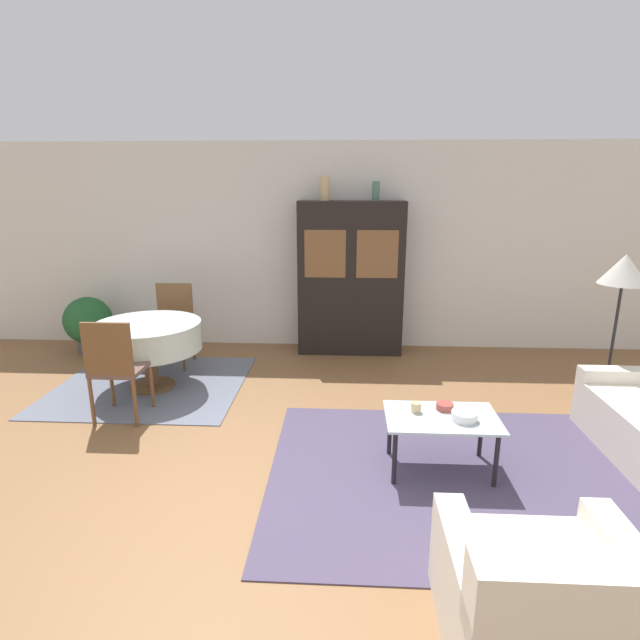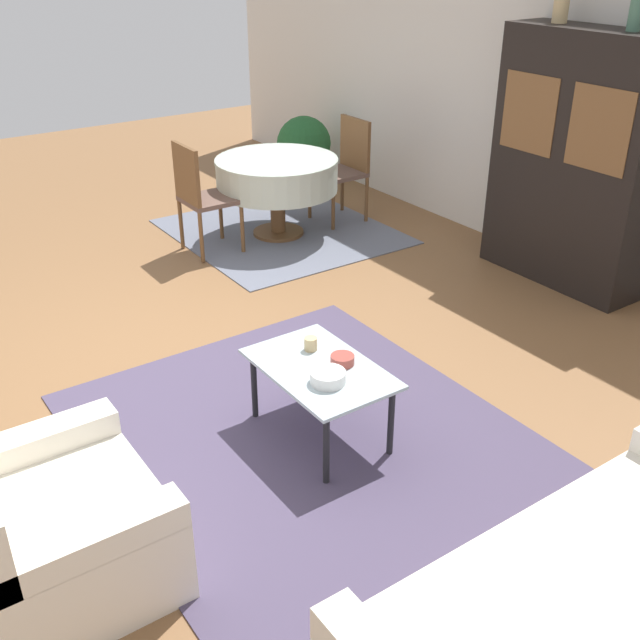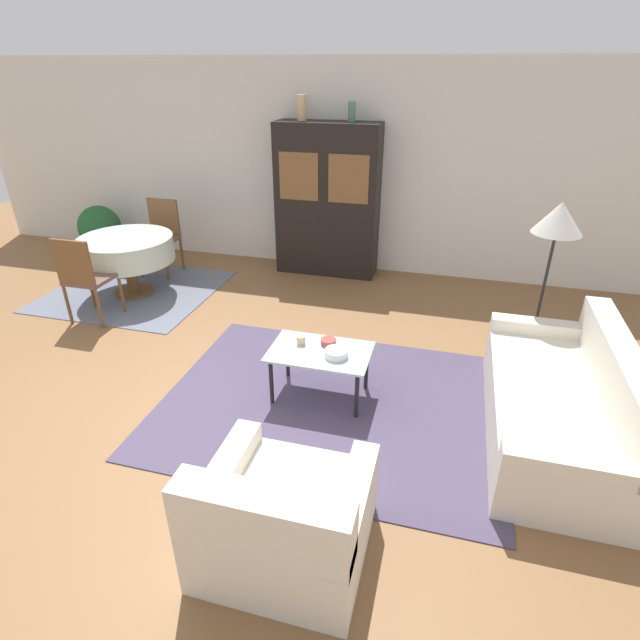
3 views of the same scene
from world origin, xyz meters
name	(u,v)px [view 1 (image 1 of 3)]	position (x,y,z in m)	size (l,w,h in m)	color
ground_plane	(281,501)	(0.00, 0.00, 0.00)	(14.00, 14.00, 0.00)	brown
wall_back	(314,247)	(0.00, 3.63, 1.35)	(10.00, 0.06, 2.70)	silver
area_rug	(456,476)	(1.30, 0.38, 0.01)	(2.86, 2.25, 0.01)	#4C425B
dining_rug	(151,385)	(-1.72, 2.02, 0.01)	(2.02, 1.86, 0.01)	slate
armchair	(551,608)	(1.39, -1.13, 0.29)	(0.93, 0.88, 0.78)	silver
coffee_table	(441,423)	(1.18, 0.47, 0.41)	(0.85, 0.55, 0.45)	black
display_cabinet	(351,278)	(0.49, 3.36, 0.99)	(1.34, 0.45, 1.97)	black
dining_table	(148,337)	(-1.68, 1.96, 0.58)	(1.13, 1.13, 0.73)	brown
dining_chair_near	(115,364)	(-1.68, 1.17, 0.56)	(0.44, 0.44, 0.98)	brown
dining_chair_far	(173,320)	(-1.68, 2.75, 0.56)	(0.44, 0.44, 0.98)	brown
floor_lamp	(624,276)	(3.03, 1.72, 1.34)	(0.44, 0.44, 1.54)	black
cup	(416,407)	(0.99, 0.54, 0.50)	(0.08, 0.08, 0.08)	tan
bowl	(464,416)	(1.33, 0.41, 0.49)	(0.19, 0.19, 0.07)	white
bowl_small	(445,406)	(1.22, 0.59, 0.48)	(0.13, 0.13, 0.05)	#9E4238
vase_tall	(325,188)	(0.16, 3.36, 2.12)	(0.12, 0.12, 0.30)	tan
vase_short	(376,191)	(0.79, 3.36, 2.08)	(0.09, 0.09, 0.23)	#4C7A60
potted_plant	(88,322)	(-2.94, 3.10, 0.42)	(0.61, 0.61, 0.75)	#4C4C51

